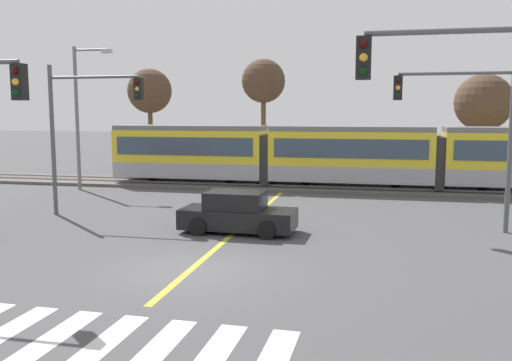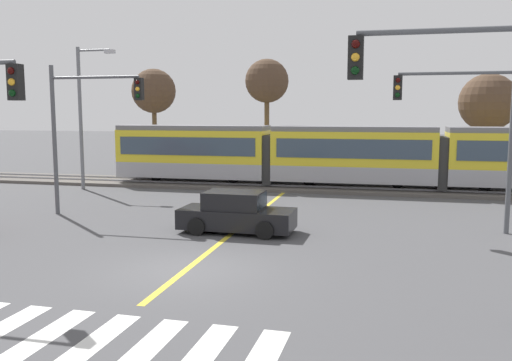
# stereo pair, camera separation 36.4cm
# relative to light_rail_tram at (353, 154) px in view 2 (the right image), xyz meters

# --- Properties ---
(ground_plane) EXTENTS (200.00, 200.00, 0.00)m
(ground_plane) POSITION_rel_light_rail_tram_xyz_m (-3.61, -17.01, -2.05)
(ground_plane) COLOR #474749
(track_bed) EXTENTS (120.00, 4.00, 0.18)m
(track_bed) POSITION_rel_light_rail_tram_xyz_m (-3.61, 0.01, -1.96)
(track_bed) COLOR #56514C
(track_bed) RESTS_ON ground
(rail_near) EXTENTS (120.00, 0.08, 0.10)m
(rail_near) POSITION_rel_light_rail_tram_xyz_m (-3.61, -0.71, -1.82)
(rail_near) COLOR #939399
(rail_near) RESTS_ON track_bed
(rail_far) EXTENTS (120.00, 0.08, 0.10)m
(rail_far) POSITION_rel_light_rail_tram_xyz_m (-3.61, 0.73, -1.82)
(rail_far) COLOR #939399
(rail_far) RESTS_ON track_bed
(light_rail_tram) EXTENTS (28.00, 2.64, 3.43)m
(light_rail_tram) POSITION_rel_light_rail_tram_xyz_m (0.00, 0.00, 0.00)
(light_rail_tram) COLOR #9E9EA3
(light_rail_tram) RESTS_ON track_bed
(crosswalk_stripe_2) EXTENTS (0.62, 2.81, 0.01)m
(crosswalk_stripe_2) POSITION_rel_light_rail_tram_xyz_m (-4.71, -21.89, -2.04)
(crosswalk_stripe_2) COLOR silver
(crosswalk_stripe_2) RESTS_ON ground
(crosswalk_stripe_3) EXTENTS (0.62, 2.81, 0.01)m
(crosswalk_stripe_3) POSITION_rel_light_rail_tram_xyz_m (-3.61, -21.91, -2.04)
(crosswalk_stripe_3) COLOR silver
(crosswalk_stripe_3) RESTS_ON ground
(crosswalk_stripe_4) EXTENTS (0.62, 2.81, 0.01)m
(crosswalk_stripe_4) POSITION_rel_light_rail_tram_xyz_m (-2.51, -21.94, -2.04)
(crosswalk_stripe_4) COLOR silver
(crosswalk_stripe_4) RESTS_ON ground
(crosswalk_stripe_5) EXTENTS (0.62, 2.81, 0.01)m
(crosswalk_stripe_5) POSITION_rel_light_rail_tram_xyz_m (-1.41, -21.96, -2.04)
(crosswalk_stripe_5) COLOR silver
(crosswalk_stripe_5) RESTS_ON ground
(crosswalk_stripe_6) EXTENTS (0.62, 2.81, 0.01)m
(crosswalk_stripe_6) POSITION_rel_light_rail_tram_xyz_m (-0.31, -21.98, -2.04)
(crosswalk_stripe_6) COLOR silver
(crosswalk_stripe_6) RESTS_ON ground
(lane_centre_line) EXTENTS (0.20, 17.92, 0.01)m
(lane_centre_line) POSITION_rel_light_rail_tram_xyz_m (-3.61, -10.95, -2.04)
(lane_centre_line) COLOR gold
(lane_centre_line) RESTS_ON ground
(sedan_crossing) EXTENTS (4.24, 1.99, 1.52)m
(sedan_crossing) POSITION_rel_light_rail_tram_xyz_m (-3.50, -12.01, -1.35)
(sedan_crossing) COLOR black
(sedan_crossing) RESTS_ON ground
(traffic_light_mid_left) EXTENTS (4.25, 0.38, 6.37)m
(traffic_light_mid_left) POSITION_rel_light_rail_tram_xyz_m (-10.67, -10.29, 2.14)
(traffic_light_mid_left) COLOR #515459
(traffic_light_mid_left) RESTS_ON ground
(traffic_light_mid_right) EXTENTS (4.25, 0.38, 6.31)m
(traffic_light_mid_right) POSITION_rel_light_rail_tram_xyz_m (4.72, -9.95, 2.11)
(traffic_light_mid_right) COLOR #515459
(traffic_light_mid_right) RESTS_ON ground
(traffic_light_near_right) EXTENTS (3.75, 0.38, 6.60)m
(traffic_light_near_right) POSITION_rel_light_rail_tram_xyz_m (3.38, -19.10, 2.24)
(traffic_light_near_right) COLOR #515459
(traffic_light_near_right) RESTS_ON ground
(street_lamp_west) EXTENTS (2.33, 0.28, 8.00)m
(street_lamp_west) POSITION_rel_light_rail_tram_xyz_m (-14.85, -3.20, 2.54)
(street_lamp_west) COLOR slate
(street_lamp_west) RESTS_ON ground
(bare_tree_far_west) EXTENTS (3.06, 3.06, 7.38)m
(bare_tree_far_west) POSITION_rel_light_rail_tram_xyz_m (-14.00, 4.49, 3.75)
(bare_tree_far_west) COLOR brown
(bare_tree_far_west) RESTS_ON ground
(bare_tree_west) EXTENTS (2.84, 2.84, 7.84)m
(bare_tree_west) POSITION_rel_light_rail_tram_xyz_m (-5.86, 4.06, 4.28)
(bare_tree_west) COLOR brown
(bare_tree_west) RESTS_ON ground
(bare_tree_east) EXTENTS (3.54, 3.54, 6.76)m
(bare_tree_east) POSITION_rel_light_rail_tram_xyz_m (7.84, 5.08, 2.92)
(bare_tree_east) COLOR brown
(bare_tree_east) RESTS_ON ground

